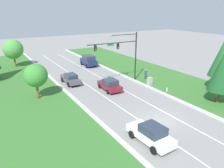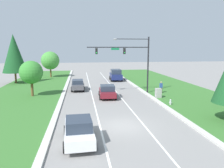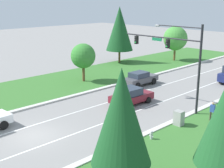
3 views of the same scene
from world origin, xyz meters
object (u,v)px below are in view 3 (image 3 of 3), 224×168
at_px(pedestrian, 212,111).
at_px(conifer_far_right_tree, 121,117).
at_px(traffic_signal_mast, 176,52).
at_px(oak_far_left_tree, 83,56).
at_px(graphite_sedan, 140,78).
at_px(conifer_mid_left_tree, 120,29).
at_px(oak_near_left_tree, 175,38).
at_px(burgundy_sedan, 131,96).
at_px(utility_cabinet, 179,119).
at_px(fire_hydrant, 151,136).

bearing_deg(pedestrian, conifer_far_right_tree, 92.39).
xyz_separation_m(traffic_signal_mast, oak_far_left_tree, (-13.06, 0.01, -2.04)).
bearing_deg(graphite_sedan, conifer_mid_left_tree, 144.61).
xyz_separation_m(traffic_signal_mast, pedestrian, (4.23, -0.53, -4.27)).
xyz_separation_m(graphite_sedan, oak_near_left_tree, (-5.89, 15.32, 2.81)).
relative_size(burgundy_sedan, pedestrian, 2.60).
distance_m(traffic_signal_mast, oak_far_left_tree, 13.22).
bearing_deg(utility_cabinet, graphite_sedan, 145.43).
relative_size(utility_cabinet, fire_hydrant, 1.80).
bearing_deg(burgundy_sedan, conifer_far_right_tree, -46.69).
xyz_separation_m(conifer_far_right_tree, conifer_mid_left_tree, (-23.93, 24.19, 1.19)).
distance_m(traffic_signal_mast, utility_cabinet, 6.30).
bearing_deg(graphite_sedan, burgundy_sedan, -56.43).
relative_size(burgundy_sedan, fire_hydrant, 6.28).
height_order(pedestrian, conifer_mid_left_tree, conifer_mid_left_tree).
distance_m(pedestrian, conifer_far_right_tree, 12.73).
height_order(pedestrian, oak_far_left_tree, oak_far_left_tree).
xyz_separation_m(oak_near_left_tree, oak_far_left_tree, (0.07, -19.00, -0.47)).
bearing_deg(burgundy_sedan, oak_near_left_tree, 117.73).
height_order(graphite_sedan, conifer_mid_left_tree, conifer_mid_left_tree).
bearing_deg(graphite_sedan, oak_far_left_tree, -147.92).
bearing_deg(oak_near_left_tree, traffic_signal_mast, -55.35).
relative_size(traffic_signal_mast, utility_cabinet, 6.68).
relative_size(utility_cabinet, oak_far_left_tree, 0.27).
height_order(traffic_signal_mast, burgundy_sedan, traffic_signal_mast).
bearing_deg(traffic_signal_mast, oak_far_left_tree, 179.94).
relative_size(traffic_signal_mast, conifer_mid_left_tree, 0.97).
height_order(burgundy_sedan, utility_cabinet, burgundy_sedan).
height_order(burgundy_sedan, pedestrian, pedestrian).
relative_size(utility_cabinet, oak_near_left_tree, 0.23).
relative_size(oak_near_left_tree, conifer_far_right_tree, 0.84).
bearing_deg(oak_near_left_tree, pedestrian, -48.37).
distance_m(graphite_sedan, oak_far_left_tree, 7.27).
bearing_deg(pedestrian, oak_near_left_tree, -52.89).
xyz_separation_m(graphite_sedan, oak_far_left_tree, (-5.82, -3.68, 2.34)).
bearing_deg(utility_cabinet, oak_far_left_tree, 168.37).
height_order(traffic_signal_mast, utility_cabinet, traffic_signal_mast).
distance_m(utility_cabinet, fire_hydrant, 3.56).
height_order(traffic_signal_mast, oak_near_left_tree, traffic_signal_mast).
xyz_separation_m(utility_cabinet, conifer_far_right_tree, (2.86, -9.49, 3.52)).
distance_m(burgundy_sedan, pedestrian, 7.82).
distance_m(burgundy_sedan, graphite_sedan, 6.81).
bearing_deg(conifer_far_right_tree, fire_hydrant, 114.82).
height_order(utility_cabinet, pedestrian, pedestrian).
bearing_deg(fire_hydrant, oak_far_left_tree, 156.93).
relative_size(pedestrian, fire_hydrant, 2.41).
bearing_deg(oak_near_left_tree, oak_far_left_tree, -89.78).
bearing_deg(oak_near_left_tree, fire_hydrant, -58.06).
distance_m(pedestrian, fire_hydrant, 6.43).
bearing_deg(pedestrian, utility_cabinet, 58.65).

